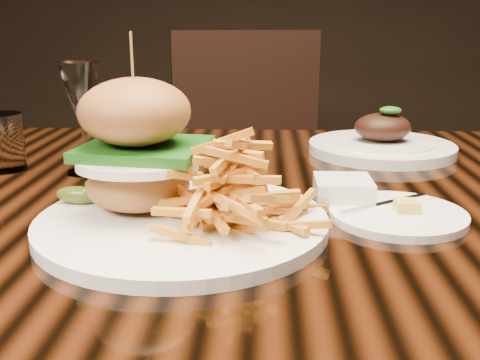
{
  "coord_description": "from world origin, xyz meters",
  "views": [
    {
      "loc": [
        -0.03,
        -0.76,
        0.98
      ],
      "look_at": [
        -0.05,
        -0.16,
        0.81
      ],
      "focal_mm": 42.0,
      "sensor_mm": 36.0,
      "label": 1
    }
  ],
  "objects_px": {
    "wine_glass": "(81,93)",
    "far_dish": "(382,144)",
    "dining_table": "(282,240)",
    "chair_far": "(253,170)",
    "burger_plate": "(180,177)"
  },
  "relations": [
    {
      "from": "far_dish",
      "to": "chair_far",
      "type": "xyz_separation_m",
      "value": [
        -0.25,
        0.65,
        -0.23
      ]
    },
    {
      "from": "dining_table",
      "to": "chair_far",
      "type": "xyz_separation_m",
      "value": [
        -0.06,
        0.89,
        -0.13
      ]
    },
    {
      "from": "far_dish",
      "to": "chair_far",
      "type": "bearing_deg",
      "value": 110.77
    },
    {
      "from": "dining_table",
      "to": "burger_plate",
      "type": "xyz_separation_m",
      "value": [
        -0.12,
        -0.15,
        0.14
      ]
    },
    {
      "from": "burger_plate",
      "to": "wine_glass",
      "type": "distance_m",
      "value": 0.3
    },
    {
      "from": "chair_far",
      "to": "dining_table",
      "type": "bearing_deg",
      "value": -98.18
    },
    {
      "from": "wine_glass",
      "to": "far_dish",
      "type": "bearing_deg",
      "value": 17.93
    },
    {
      "from": "chair_far",
      "to": "far_dish",
      "type": "bearing_deg",
      "value": -81.38
    },
    {
      "from": "wine_glass",
      "to": "chair_far",
      "type": "distance_m",
      "value": 0.91
    },
    {
      "from": "burger_plate",
      "to": "chair_far",
      "type": "distance_m",
      "value": 1.08
    },
    {
      "from": "burger_plate",
      "to": "wine_glass",
      "type": "bearing_deg",
      "value": 148.62
    },
    {
      "from": "wine_glass",
      "to": "chair_far",
      "type": "xyz_separation_m",
      "value": [
        0.24,
        0.81,
        -0.34
      ]
    },
    {
      "from": "dining_table",
      "to": "wine_glass",
      "type": "bearing_deg",
      "value": 165.33
    },
    {
      "from": "dining_table",
      "to": "chair_far",
      "type": "distance_m",
      "value": 0.9
    },
    {
      "from": "dining_table",
      "to": "far_dish",
      "type": "height_order",
      "value": "far_dish"
    }
  ]
}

